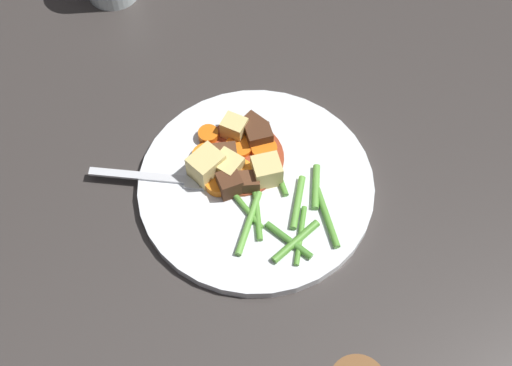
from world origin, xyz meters
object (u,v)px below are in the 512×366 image
(carrot_slice_0, at_px, (240,146))
(carrot_slice_4, at_px, (208,135))
(meat_chunk_4, at_px, (254,128))
(dinner_plate, at_px, (256,186))
(fork, at_px, (167,178))
(meat_chunk_1, at_px, (259,137))
(meat_chunk_0, at_px, (224,157))
(carrot_slice_5, at_px, (242,170))
(potato_chunk_0, at_px, (265,168))
(carrot_slice_3, at_px, (206,157))
(carrot_slice_1, at_px, (264,150))
(potato_chunk_3, at_px, (206,166))
(carrot_slice_2, at_px, (219,183))
(potato_chunk_1, at_px, (234,128))
(meat_chunk_2, at_px, (248,185))
(potato_chunk_2, at_px, (228,167))
(meat_chunk_3, at_px, (230,184))

(carrot_slice_0, bearing_deg, carrot_slice_4, 38.79)
(meat_chunk_4, bearing_deg, dinner_plate, 152.92)
(carrot_slice_0, relative_size, fork, 0.22)
(meat_chunk_1, bearing_deg, meat_chunk_0, 96.51)
(carrot_slice_5, bearing_deg, potato_chunk_0, -124.62)
(carrot_slice_3, distance_m, fork, 0.05)
(carrot_slice_1, bearing_deg, potato_chunk_3, 85.14)
(meat_chunk_4, bearing_deg, meat_chunk_1, 177.17)
(carrot_slice_2, bearing_deg, dinner_plate, -115.77)
(carrot_slice_1, xyz_separation_m, meat_chunk_1, (0.02, -0.00, 0.01))
(carrot_slice_5, distance_m, potato_chunk_1, 0.06)
(meat_chunk_2, height_order, meat_chunk_4, same)
(dinner_plate, relative_size, potato_chunk_2, 9.33)
(meat_chunk_0, height_order, meat_chunk_1, meat_chunk_0)
(carrot_slice_4, bearing_deg, meat_chunk_3, 170.83)
(potato_chunk_3, bearing_deg, carrot_slice_0, -75.52)
(potato_chunk_2, height_order, meat_chunk_2, potato_chunk_2)
(potato_chunk_1, relative_size, potato_chunk_2, 0.93)
(carrot_slice_0, bearing_deg, carrot_slice_1, -130.23)
(potato_chunk_1, height_order, fork, potato_chunk_1)
(potato_chunk_0, height_order, potato_chunk_1, potato_chunk_0)
(meat_chunk_1, bearing_deg, carrot_slice_5, 125.44)
(potato_chunk_0, xyz_separation_m, potato_chunk_2, (0.02, 0.04, -0.00))
(meat_chunk_4, bearing_deg, meat_chunk_0, 112.08)
(potato_chunk_1, xyz_separation_m, meat_chunk_3, (-0.07, 0.04, -0.00))
(carrot_slice_2, height_order, potato_chunk_2, potato_chunk_2)
(meat_chunk_3, xyz_separation_m, meat_chunk_4, (0.06, -0.06, -0.00))
(potato_chunk_3, distance_m, meat_chunk_1, 0.08)
(carrot_slice_1, relative_size, potato_chunk_3, 0.85)
(potato_chunk_0, distance_m, meat_chunk_4, 0.06)
(carrot_slice_0, bearing_deg, carrot_slice_3, 81.86)
(carrot_slice_5, distance_m, meat_chunk_4, 0.06)
(carrot_slice_2, bearing_deg, potato_chunk_3, 14.06)
(potato_chunk_2, bearing_deg, carrot_slice_5, -118.10)
(potato_chunk_3, relative_size, meat_chunk_0, 1.23)
(carrot_slice_4, height_order, carrot_slice_5, same)
(carrot_slice_1, distance_m, potato_chunk_1, 0.05)
(potato_chunk_0, height_order, meat_chunk_4, potato_chunk_0)
(dinner_plate, xyz_separation_m, potato_chunk_1, (0.07, -0.01, 0.02))
(carrot_slice_3, distance_m, carrot_slice_4, 0.03)
(carrot_slice_5, bearing_deg, potato_chunk_3, 61.93)
(meat_chunk_0, distance_m, meat_chunk_3, 0.04)
(meat_chunk_1, bearing_deg, potato_chunk_2, 111.00)
(carrot_slice_5, bearing_deg, meat_chunk_0, 25.74)
(carrot_slice_0, height_order, meat_chunk_0, meat_chunk_0)
(meat_chunk_0, xyz_separation_m, meat_chunk_4, (0.02, -0.05, -0.00))
(potato_chunk_1, bearing_deg, dinner_plate, 171.43)
(carrot_slice_1, relative_size, carrot_slice_2, 0.94)
(dinner_plate, distance_m, fork, 0.10)
(carrot_slice_3, distance_m, meat_chunk_0, 0.02)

